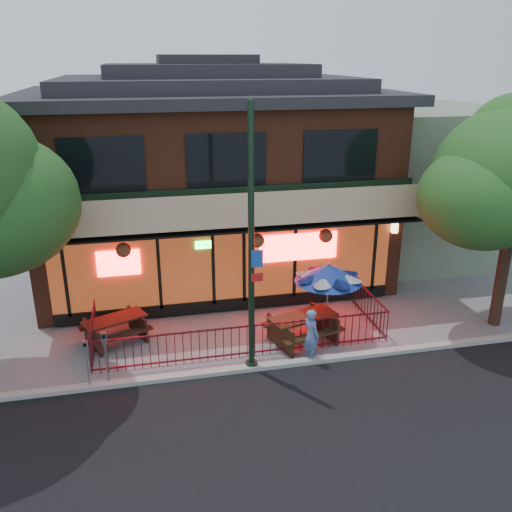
# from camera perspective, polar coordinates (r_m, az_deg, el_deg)

# --- Properties ---
(ground) EXTENTS (80.00, 80.00, 0.00)m
(ground) POSITION_cam_1_polar(r_m,az_deg,el_deg) (15.28, -0.78, -10.91)
(ground) COLOR gray
(ground) RESTS_ON ground
(curb) EXTENTS (80.00, 0.25, 0.12)m
(curb) POSITION_cam_1_polar(r_m,az_deg,el_deg) (14.84, -0.39, -11.68)
(curb) COLOR #999993
(curb) RESTS_ON ground
(restaurant_building) EXTENTS (12.96, 9.49, 8.05)m
(restaurant_building) POSITION_cam_1_polar(r_m,az_deg,el_deg) (20.45, -4.90, 9.52)
(restaurant_building) COLOR brown
(restaurant_building) RESTS_ON ground
(neighbor_building) EXTENTS (6.00, 7.00, 6.00)m
(neighbor_building) POSITION_cam_1_polar(r_m,az_deg,el_deg) (24.08, 16.91, 7.61)
(neighbor_building) COLOR slate
(neighbor_building) RESTS_ON ground
(patio_fence) EXTENTS (8.44, 2.62, 1.00)m
(patio_fence) POSITION_cam_1_polar(r_m,az_deg,el_deg) (15.40, -1.17, -7.95)
(patio_fence) COLOR #4A0F1A
(patio_fence) RESTS_ON ground
(street_light) EXTENTS (0.43, 0.32, 7.00)m
(street_light) POSITION_cam_1_polar(r_m,az_deg,el_deg) (13.55, -0.49, -0.31)
(street_light) COLOR black
(street_light) RESTS_ON ground
(picnic_table_left) EXTENTS (2.19, 1.97, 0.76)m
(picnic_table_left) POSITION_cam_1_polar(r_m,az_deg,el_deg) (16.48, -14.60, -7.16)
(picnic_table_left) COLOR black
(picnic_table_left) RESTS_ON ground
(picnic_table_right) EXTENTS (2.32, 2.01, 0.85)m
(picnic_table_right) POSITION_cam_1_polar(r_m,az_deg,el_deg) (15.99, 4.95, -7.19)
(picnic_table_right) COLOR #322111
(picnic_table_right) RESTS_ON ground
(patio_umbrella) EXTENTS (2.00, 2.00, 2.28)m
(patio_umbrella) POSITION_cam_1_polar(r_m,az_deg,el_deg) (16.02, 7.64, -1.79)
(patio_umbrella) COLOR gray
(patio_umbrella) RESTS_ON ground
(pedestrian) EXTENTS (0.55, 0.66, 1.54)m
(pedestrian) POSITION_cam_1_polar(r_m,az_deg,el_deg) (14.99, 5.83, -8.29)
(pedestrian) COLOR #5270A4
(pedestrian) RESTS_ON ground
(parking_meter_near) EXTENTS (0.13, 0.12, 1.51)m
(parking_meter_near) POSITION_cam_1_polar(r_m,az_deg,el_deg) (14.25, -15.58, -9.48)
(parking_meter_near) COLOR gray
(parking_meter_near) RESTS_ON ground
(parking_meter_far) EXTENTS (0.14, 0.12, 1.36)m
(parking_meter_far) POSITION_cam_1_polar(r_m,az_deg,el_deg) (14.27, -17.42, -10.10)
(parking_meter_far) COLOR #A0A1A8
(parking_meter_far) RESTS_ON ground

